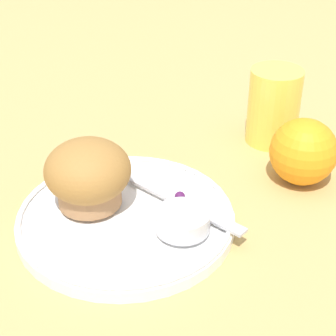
{
  "coord_description": "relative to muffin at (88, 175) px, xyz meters",
  "views": [
    {
      "loc": [
        0.43,
        -0.25,
        0.4
      ],
      "look_at": [
        -0.02,
        0.06,
        0.06
      ],
      "focal_mm": 60.0,
      "sensor_mm": 36.0,
      "label": 1
    }
  ],
  "objects": [
    {
      "name": "plate",
      "position": [
        0.04,
        0.03,
        -0.05
      ],
      "size": [
        0.25,
        0.25,
        0.02
      ],
      "color": "white",
      "rests_on": "ground_plane"
    },
    {
      "name": "berry_pair",
      "position": [
        0.07,
        0.09,
        -0.03
      ],
      "size": [
        0.02,
        0.01,
        0.01
      ],
      "color": "#4C194C",
      "rests_on": "plate"
    },
    {
      "name": "butter_knife",
      "position": [
        0.06,
        0.08,
        -0.04
      ],
      "size": [
        0.18,
        0.06,
        0.0
      ],
      "rotation": [
        0.0,
        0.0,
        0.25
      ],
      "color": "#B7B7BC",
      "rests_on": "plate"
    },
    {
      "name": "muffin",
      "position": [
        0.0,
        0.0,
        0.0
      ],
      "size": [
        0.1,
        0.1,
        0.08
      ],
      "color": "#9E7047",
      "rests_on": "plate"
    },
    {
      "name": "ground_plane",
      "position": [
        0.06,
        0.02,
        -0.06
      ],
      "size": [
        3.0,
        3.0,
        0.0
      ],
      "primitive_type": "plane",
      "color": "tan"
    },
    {
      "name": "orange_fruit",
      "position": [
        0.08,
        0.26,
        -0.02
      ],
      "size": [
        0.08,
        0.08,
        0.08
      ],
      "color": "orange",
      "rests_on": "ground_plane"
    },
    {
      "name": "cream_ramekin",
      "position": [
        0.1,
        0.06,
        -0.03
      ],
      "size": [
        0.06,
        0.06,
        0.02
      ],
      "color": "silver",
      "rests_on": "plate"
    },
    {
      "name": "juice_glass",
      "position": [
        -0.02,
        0.3,
        -0.0
      ],
      "size": [
        0.07,
        0.07,
        0.11
      ],
      "color": "#EAD14C",
      "rests_on": "ground_plane"
    }
  ]
}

